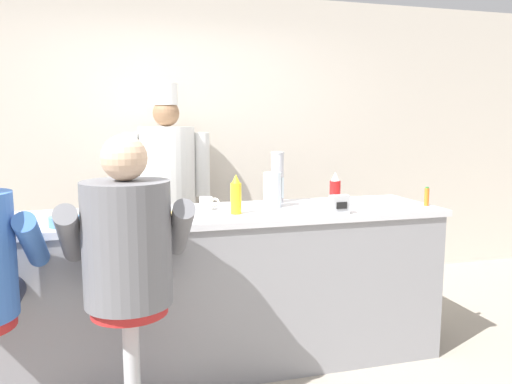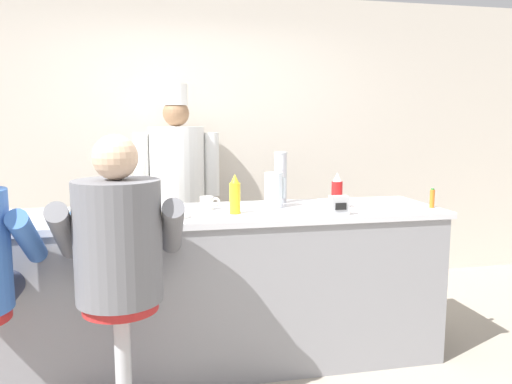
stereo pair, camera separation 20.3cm
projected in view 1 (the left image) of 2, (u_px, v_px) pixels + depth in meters
The scene contains 13 objects.
wall_back at pixel (181, 144), 4.57m from camera, with size 10.00×0.06×2.70m.
diner_counter at pixel (216, 288), 3.19m from camera, with size 2.93×0.72×1.00m.
ketchup_bottle_red at pixel (335, 191), 3.27m from camera, with size 0.07×0.07×0.23m.
mustard_bottle_yellow at pixel (236, 196), 3.03m from camera, with size 0.07×0.07×0.24m.
hot_sauce_bottle_orange at pixel (427, 197), 3.34m from camera, with size 0.03×0.03×0.13m.
water_pitcher_clear at pixel (272, 190), 3.27m from camera, with size 0.14×0.12×0.23m.
breakfast_plate at pixel (173, 216), 2.91m from camera, with size 0.23×0.23×0.05m.
cereal_bowl at pixel (65, 221), 2.69m from camera, with size 0.17×0.17×0.05m.
coffee_mug_white at pixel (207, 204), 3.17m from camera, with size 0.13×0.09×0.08m.
cup_stack_steel at pixel (277, 177), 3.46m from camera, with size 0.09×0.09×0.35m.
napkin_dispenser_chrome at pixel (339, 205), 3.04m from camera, with size 0.11×0.07×0.12m.
diner_seated_grey at pixel (127, 252), 2.37m from camera, with size 0.63×0.62×1.50m.
cook_in_whites_near at pixel (168, 184), 4.28m from camera, with size 0.73×0.47×1.87m.
Camera 1 is at (-0.58, -2.67, 1.55)m, focal length 35.00 mm.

